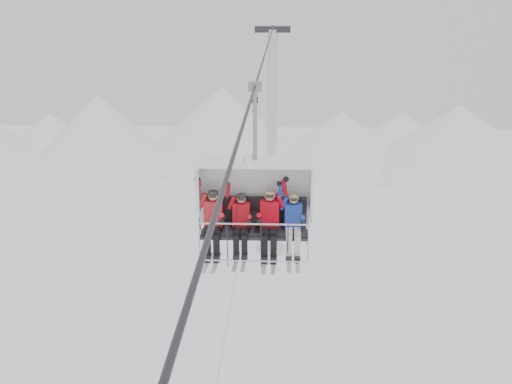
{
  "coord_description": "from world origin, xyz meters",
  "views": [
    {
      "loc": [
        0.62,
        -14.7,
        15.29
      ],
      "look_at": [
        0.0,
        0.0,
        10.69
      ],
      "focal_mm": 45.0,
      "sensor_mm": 36.0,
      "label": 1
    }
  ],
  "objects_px": {
    "chairlift_carrier": "(255,195)",
    "skier_center_left": "(241,222)",
    "lift_tower_right": "(272,160)",
    "skier_far_left": "(213,220)",
    "skier_center_right": "(269,220)",
    "skier_far_right": "(293,222)"
  },
  "relations": [
    {
      "from": "skier_center_left",
      "to": "skier_center_right",
      "type": "distance_m",
      "value": 0.66
    },
    {
      "from": "chairlift_carrier",
      "to": "skier_center_right",
      "type": "height_order",
      "value": "chairlift_carrier"
    },
    {
      "from": "skier_far_left",
      "to": "skier_far_right",
      "type": "xyz_separation_m",
      "value": [
        1.86,
        -0.01,
        -0.03
      ]
    },
    {
      "from": "chairlift_carrier",
      "to": "skier_center_left",
      "type": "bearing_deg",
      "value": -134.59
    },
    {
      "from": "chairlift_carrier",
      "to": "skier_far_left",
      "type": "bearing_deg",
      "value": -162.18
    },
    {
      "from": "skier_center_left",
      "to": "chairlift_carrier",
      "type": "bearing_deg",
      "value": 45.41
    },
    {
      "from": "skier_far_left",
      "to": "chairlift_carrier",
      "type": "bearing_deg",
      "value": 17.82
    },
    {
      "from": "skier_far_left",
      "to": "skier_center_left",
      "type": "height_order",
      "value": "skier_far_left"
    },
    {
      "from": "skier_far_left",
      "to": "skier_center_right",
      "type": "relative_size",
      "value": 0.98
    },
    {
      "from": "chairlift_carrier",
      "to": "skier_center_left",
      "type": "height_order",
      "value": "chairlift_carrier"
    },
    {
      "from": "skier_far_left",
      "to": "skier_center_right",
      "type": "xyz_separation_m",
      "value": [
        1.31,
        0.0,
        0.01
      ]
    },
    {
      "from": "chairlift_carrier",
      "to": "skier_center_right",
      "type": "bearing_deg",
      "value": -41.84
    },
    {
      "from": "skier_center_left",
      "to": "skier_far_right",
      "type": "distance_m",
      "value": 1.21
    },
    {
      "from": "skier_far_left",
      "to": "skier_far_right",
      "type": "bearing_deg",
      "value": -0.25
    },
    {
      "from": "chairlift_carrier",
      "to": "skier_far_left",
      "type": "xyz_separation_m",
      "value": [
        -0.97,
        -0.31,
        -0.51
      ]
    },
    {
      "from": "chairlift_carrier",
      "to": "skier_center_right",
      "type": "distance_m",
      "value": 0.68
    },
    {
      "from": "lift_tower_right",
      "to": "skier_center_right",
      "type": "xyz_separation_m",
      "value": [
        0.34,
        -22.75,
        4.46
      ]
    },
    {
      "from": "lift_tower_right",
      "to": "skier_far_left",
      "type": "relative_size",
      "value": 7.91
    },
    {
      "from": "lift_tower_right",
      "to": "skier_center_right",
      "type": "bearing_deg",
      "value": -89.13
    },
    {
      "from": "skier_center_left",
      "to": "skier_center_right",
      "type": "bearing_deg",
      "value": 0.9
    },
    {
      "from": "chairlift_carrier",
      "to": "skier_center_right",
      "type": "relative_size",
      "value": 2.3
    },
    {
      "from": "skier_far_right",
      "to": "skier_center_left",
      "type": "bearing_deg",
      "value": -180.0
    }
  ]
}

